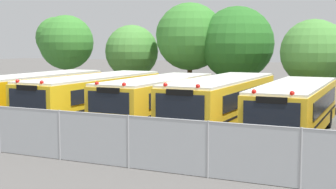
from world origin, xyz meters
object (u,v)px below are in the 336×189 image
(school_bus_1, at_px, (94,95))
(tree_1, at_px, (133,51))
(school_bus_2, at_px, (157,99))
(school_bus_3, at_px, (222,101))
(tree_4, at_px, (317,51))
(tree_3, at_px, (237,44))
(tree_2, at_px, (187,36))
(tree_0, at_px, (63,41))
(school_bus_0, at_px, (37,93))
(school_bus_4, at_px, (295,107))

(school_bus_1, height_order, tree_1, tree_1)
(school_bus_2, xyz_separation_m, tree_1, (-6.30, 8.78, 2.20))
(school_bus_3, height_order, tree_4, tree_4)
(school_bus_3, bearing_deg, school_bus_1, 0.56)
(tree_3, bearing_deg, tree_2, -174.02)
(school_bus_2, xyz_separation_m, tree_0, (-11.47, 7.55, 2.94))
(tree_4, bearing_deg, tree_2, 170.75)
(school_bus_2, bearing_deg, tree_3, -98.16)
(school_bus_1, xyz_separation_m, tree_1, (-2.48, 8.80, 2.20))
(tree_1, relative_size, tree_3, 0.83)
(tree_1, height_order, tree_4, tree_4)
(school_bus_0, height_order, school_bus_2, school_bus_0)
(tree_2, bearing_deg, tree_1, -179.95)
(tree_4, bearing_deg, school_bus_1, -145.01)
(school_bus_1, bearing_deg, tree_3, -118.73)
(tree_0, distance_m, tree_3, 12.97)
(school_bus_0, distance_m, school_bus_4, 14.28)
(school_bus_3, height_order, tree_1, tree_1)
(tree_0, distance_m, tree_2, 9.52)
(tree_4, bearing_deg, tree_1, 173.76)
(tree_1, xyz_separation_m, tree_4, (13.02, -1.42, 0.15))
(tree_0, height_order, tree_1, tree_0)
(school_bus_2, height_order, school_bus_3, school_bus_3)
(tree_0, height_order, tree_4, tree_0)
(school_bus_0, relative_size, tree_1, 1.82)
(school_bus_0, xyz_separation_m, school_bus_2, (7.33, 0.44, -0.01))
(school_bus_4, height_order, tree_0, tree_0)
(tree_1, xyz_separation_m, tree_2, (4.25, 0.00, 1.09))
(tree_3, height_order, tree_4, tree_3)
(school_bus_2, height_order, tree_4, tree_4)
(school_bus_3, distance_m, tree_4, 8.40)
(school_bus_4, relative_size, tree_3, 1.49)
(tree_1, height_order, tree_3, tree_3)
(school_bus_0, relative_size, school_bus_2, 1.04)
(school_bus_1, bearing_deg, school_bus_4, 179.54)
(school_bus_2, height_order, tree_2, tree_2)
(school_bus_2, relative_size, tree_0, 1.53)
(school_bus_0, xyz_separation_m, school_bus_3, (10.80, 0.40, 0.04))
(school_bus_2, bearing_deg, tree_0, -32.82)
(tree_2, height_order, tree_3, tree_2)
(school_bus_0, distance_m, tree_0, 9.46)
(school_bus_2, bearing_deg, tree_2, -76.39)
(school_bus_4, distance_m, tree_2, 13.18)
(school_bus_2, relative_size, school_bus_3, 0.94)
(tree_3, relative_size, tree_4, 1.18)
(tree_0, bearing_deg, tree_1, 13.41)
(school_bus_2, relative_size, tree_4, 1.71)
(school_bus_1, distance_m, school_bus_3, 7.28)
(tree_0, xyz_separation_m, tree_1, (5.18, 1.23, -0.74))
(school_bus_4, bearing_deg, tree_3, -59.97)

